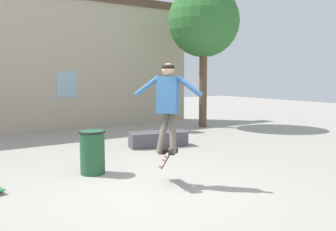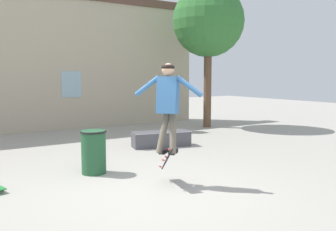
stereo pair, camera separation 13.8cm
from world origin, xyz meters
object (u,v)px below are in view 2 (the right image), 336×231
tree_right (208,22)px  skater (168,100)px  skateboard_flipping (167,160)px  trash_bin (94,151)px  skate_ledge (161,139)px

tree_right → skater: 7.68m
tree_right → skateboard_flipping: (-5.14, -5.20, -3.30)m
tree_right → skateboard_flipping: 8.02m
trash_bin → skater: (0.76, -1.43, 1.03)m
skater → trash_bin: bearing=79.4°
tree_right → skate_ledge: size_ratio=3.15×
tree_right → skateboard_flipping: size_ratio=7.18×
tree_right → skater: tree_right is taller
trash_bin → skateboard_flipping: bearing=-61.3°
skate_ledge → trash_bin: trash_bin is taller
trash_bin → skater: bearing=-61.9°
trash_bin → skateboard_flipping: 1.59m
skateboard_flipping → trash_bin: bearing=54.7°
skate_ledge → trash_bin: size_ratio=1.92×
trash_bin → skateboard_flipping: trash_bin is taller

